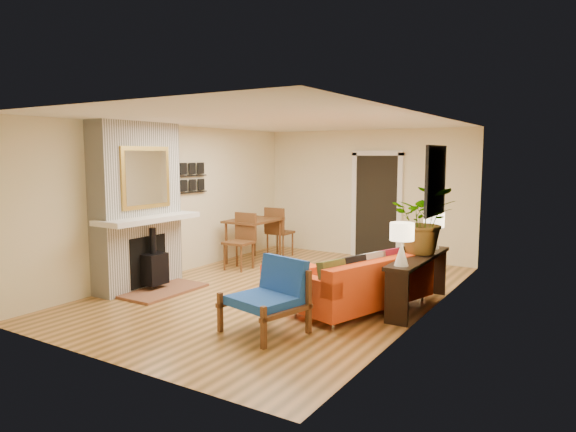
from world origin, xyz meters
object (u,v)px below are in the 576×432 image
object	(u,v)px
blue_chair	(271,292)
console_table	(419,267)
lamp_far	(434,226)
ottoman	(291,275)
houseplant	(424,220)
sofa	(367,284)
lamp_near	(402,239)
dining_table	(257,228)

from	to	relation	value
blue_chair	console_table	world-z (taller)	blue_chair
console_table	lamp_far	distance (m)	0.83
ottoman	console_table	distance (m)	2.09
blue_chair	houseplant	size ratio (longest dim) A/B	1.05
sofa	lamp_far	bearing A→B (deg)	63.10
sofa	lamp_far	xyz separation A→B (m)	(0.57, 1.12, 0.71)
ottoman	blue_chair	distance (m)	2.03
houseplant	console_table	bearing A→B (deg)	-87.31
console_table	lamp_near	world-z (taller)	lamp_near
blue_chair	console_table	distance (m)	2.18
lamp_near	houseplant	bearing A→B (deg)	90.62
lamp_far	houseplant	size ratio (longest dim) A/B	0.57
console_table	houseplant	xyz separation A→B (m)	(-0.01, 0.21, 0.62)
blue_chair	lamp_near	distance (m)	1.74
ottoman	lamp_far	xyz separation A→B (m)	(2.05, 0.65, 0.86)
sofa	lamp_far	world-z (taller)	lamp_far
dining_table	blue_chair	bearing A→B (deg)	-52.33
sofa	houseplant	xyz separation A→B (m)	(0.56, 0.66, 0.84)
console_table	lamp_far	world-z (taller)	lamp_far
lamp_near	houseplant	world-z (taller)	houseplant
blue_chair	lamp_far	distance (m)	2.82
dining_table	lamp_near	world-z (taller)	lamp_near
console_table	houseplant	distance (m)	0.66
lamp_far	ottoman	bearing A→B (deg)	-162.42
sofa	dining_table	distance (m)	3.56
ottoman	lamp_far	distance (m)	2.32
ottoman	dining_table	distance (m)	2.11
blue_chair	lamp_near	xyz separation A→B (m)	(1.21, 1.10, 0.59)
ottoman	lamp_near	world-z (taller)	lamp_near
sofa	ottoman	distance (m)	1.56
console_table	lamp_near	bearing A→B (deg)	-90.00
ottoman	houseplant	distance (m)	2.28
sofa	lamp_near	xyz separation A→B (m)	(0.57, -0.26, 0.71)
console_table	sofa	bearing A→B (deg)	-141.70
ottoman	lamp_far	world-z (taller)	lamp_far
console_table	lamp_far	size ratio (longest dim) A/B	3.43
dining_table	houseplant	bearing A→B (deg)	-17.17
ottoman	lamp_near	distance (m)	2.34
blue_chair	console_table	bearing A→B (deg)	56.07
sofa	blue_chair	distance (m)	1.51
sofa	console_table	xyz separation A→B (m)	(0.57, 0.45, 0.22)
sofa	blue_chair	xyz separation A→B (m)	(-0.65, -1.36, 0.11)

